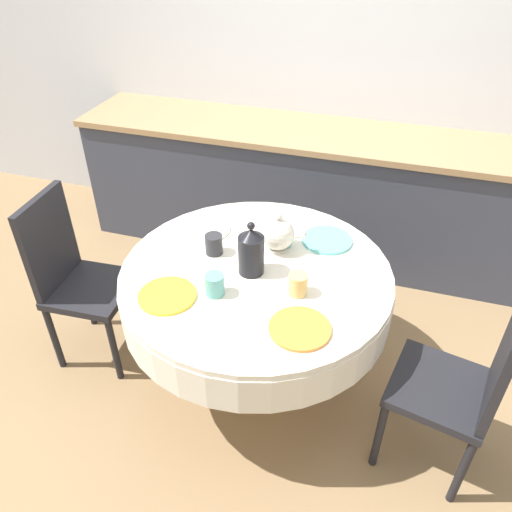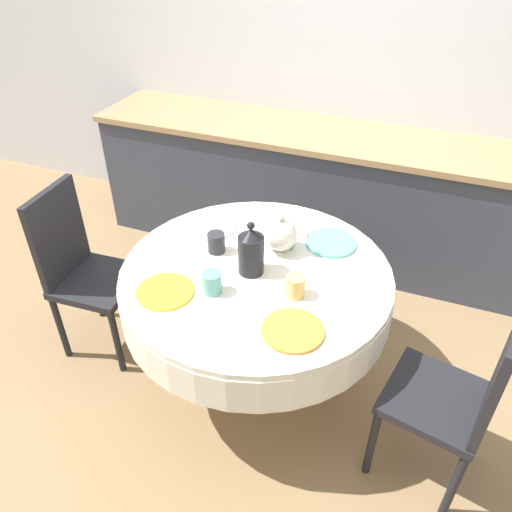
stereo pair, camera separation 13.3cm
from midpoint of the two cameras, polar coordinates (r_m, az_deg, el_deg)
name	(u,v)px [view 1 (the left image)]	position (r m, az deg, el deg)	size (l,w,h in m)	color
ground_plane	(256,377)	(2.82, -1.39, -13.69)	(12.00, 12.00, 0.00)	#8E704C
wall_back	(332,54)	(3.54, 7.54, 21.93)	(7.00, 0.05, 2.60)	silver
kitchen_counter	(313,192)	(3.54, 5.41, 7.29)	(3.24, 0.64, 0.90)	#383D4C
dining_table	(256,291)	(2.38, -1.60, -4.02)	(1.27, 1.27, 0.74)	olive
chair_left	(465,382)	(2.24, 21.21, -13.31)	(0.47, 0.47, 0.98)	black
chair_right	(75,274)	(2.80, -21.31, -1.93)	(0.42, 0.42, 0.98)	black
plate_near_left	(167,296)	(2.19, -11.83, -4.49)	(0.25, 0.25, 0.01)	yellow
cup_near_left	(215,285)	(2.15, -6.52, -3.31)	(0.08, 0.08, 0.10)	#5BA39E
plate_near_right	(300,328)	(2.00, 3.12, -8.32)	(0.25, 0.25, 0.01)	orange
cup_near_right	(298,284)	(2.14, 3.06, -3.28)	(0.08, 0.08, 0.10)	#DBB766
plate_far_left	(206,229)	(2.59, -7.21, 3.09)	(0.25, 0.25, 0.01)	white
cup_far_left	(214,244)	(2.40, -6.42, 1.32)	(0.08, 0.08, 0.10)	#28282D
plate_far_right	(327,240)	(2.50, 6.62, 1.81)	(0.25, 0.25, 0.01)	#60BCB7
cup_far_right	(283,236)	(2.44, 1.59, 2.22)	(0.08, 0.08, 0.10)	#5BA39E
coffee_carafe	(251,251)	(2.22, -2.27, 0.51)	(0.12, 0.12, 0.27)	black
teapot	(278,234)	(2.38, 0.99, 2.49)	(0.22, 0.16, 0.20)	silver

